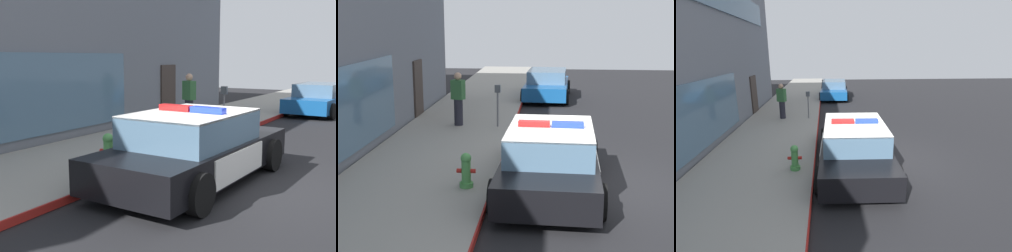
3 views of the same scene
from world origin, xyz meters
TOP-DOWN VIEW (x-y plane):
  - ground at (0.00, 0.00)m, footprint 48.00×48.00m
  - sidewalk at (0.00, 3.66)m, footprint 48.00×3.46m
  - curb_red_paint at (0.00, 1.92)m, footprint 28.80×0.04m
  - police_cruiser at (-0.38, 0.72)m, footprint 4.88×2.26m
  - fire_hydrant at (-0.86, 2.43)m, footprint 0.34×0.39m
  - car_down_street at (11.40, 0.90)m, footprint 4.72×2.17m
  - pedestrian_on_sidewalk at (4.93, 3.69)m, footprint 0.38×0.46m
  - parking_meter at (4.84, 2.41)m, footprint 0.12×0.18m

SIDE VIEW (x-z plane):
  - ground at x=0.00m, z-range 0.00..0.00m
  - sidewalk at x=0.00m, z-range 0.00..0.15m
  - curb_red_paint at x=0.00m, z-range 0.01..0.14m
  - fire_hydrant at x=-0.86m, z-range 0.14..0.86m
  - car_down_street at x=11.40m, z-range -0.01..1.28m
  - police_cruiser at x=-0.38m, z-range -0.07..1.43m
  - pedestrian_on_sidewalk at x=4.93m, z-range 0.16..1.87m
  - parking_meter at x=4.84m, z-range 0.41..1.75m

